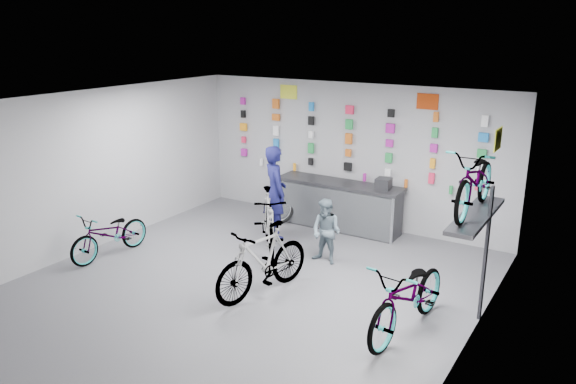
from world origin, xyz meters
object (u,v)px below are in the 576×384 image
Objects in this scene: bike_right at (409,296)px; customer at (326,232)px; bike_service at (269,223)px; bike_left at (110,234)px; counter at (339,206)px; clerk at (275,192)px; bike_center at (263,260)px.

customer reaches higher than bike_right.
bike_right is 1.04× the size of bike_service.
bike_left is 0.81× the size of bike_right.
customer is (0.62, -1.74, 0.10)m from counter.
bike_left is 0.89× the size of clerk.
bike_center is 2.36m from bike_right.
bike_right is (2.72, -3.27, 0.06)m from counter.
bike_center is (3.23, 0.22, 0.13)m from bike_left.
bike_center reaches higher than bike_left.
clerk is at bearing 77.41° from bike_service.
bike_right is at bearing 6.80° from bike_left.
bike_service is at bearing 38.81° from bike_left.
clerk is (-3.57, 2.15, 0.39)m from bike_right.
bike_service is (-0.49, -1.89, 0.11)m from counter.
counter is at bearing 37.80° from bike_service.
bike_center is at bearing 156.97° from clerk.
bike_right is at bearing -31.12° from customer.
bike_center is at bearing -94.39° from customer.
customer is (3.51, 1.83, 0.15)m from bike_left.
bike_left is at bearing -162.33° from bike_center.
bike_left is 0.88× the size of bike_center.
bike_service is 1.06× the size of clerk.
counter is at bearing 109.78° from bike_center.
bike_right is 1.10× the size of clerk.
bike_right is at bearing 15.60° from bike_center.
counter is at bearing 114.98° from customer.
bike_service is (2.39, 1.67, 0.16)m from bike_left.
bike_service is at bearing 153.48° from clerk.
bike_right reaches higher than bike_left.
bike_service is 0.92m from clerk.
customer is (1.48, -0.61, -0.35)m from clerk.
counter is at bearing -88.76° from clerk.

